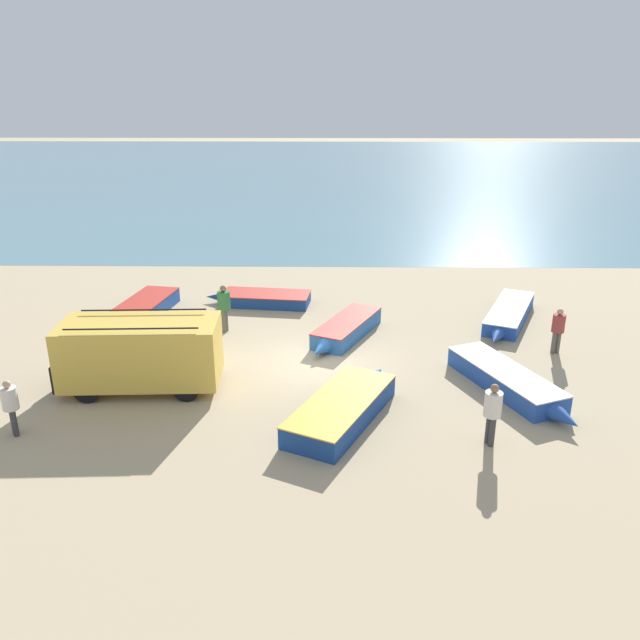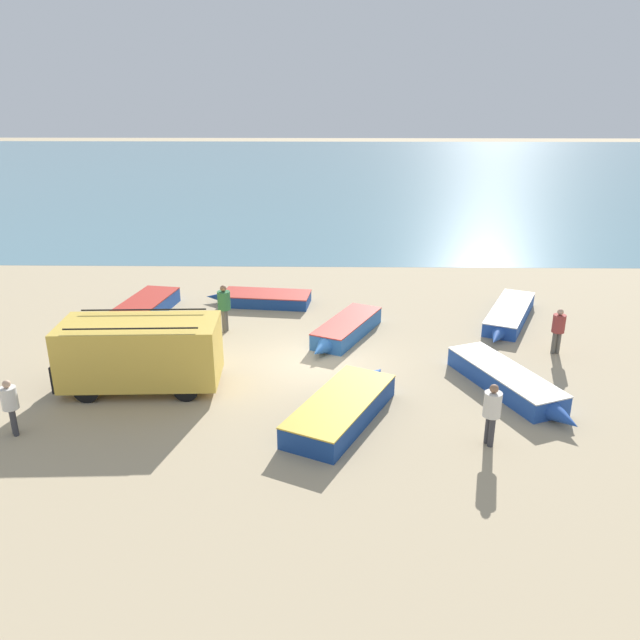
# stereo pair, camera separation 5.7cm
# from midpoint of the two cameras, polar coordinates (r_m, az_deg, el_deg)

# --- Properties ---
(ground_plane) EXTENTS (200.00, 200.00, 0.00)m
(ground_plane) POSITION_cam_midpoint_polar(r_m,az_deg,el_deg) (20.97, -0.42, -3.97)
(ground_plane) COLOR tan
(sea_water) EXTENTS (120.00, 80.00, 0.01)m
(sea_water) POSITION_cam_midpoint_polar(r_m,az_deg,el_deg) (71.62, 0.53, 13.51)
(sea_water) COLOR slate
(sea_water) RESTS_ON ground_plane
(parked_van) EXTENTS (4.86, 2.28, 2.28)m
(parked_van) POSITION_cam_midpoint_polar(r_m,az_deg,el_deg) (19.61, -16.19, -2.84)
(parked_van) COLOR gold
(parked_van) RESTS_ON ground_plane
(fishing_rowboat_0) EXTENTS (3.13, 5.48, 0.55)m
(fishing_rowboat_0) POSITION_cam_midpoint_polar(r_m,az_deg,el_deg) (25.67, 16.79, 0.46)
(fishing_rowboat_0) COLOR #234CA3
(fishing_rowboat_0) RESTS_ON ground_plane
(fishing_rowboat_1) EXTENTS (2.02, 4.23, 0.62)m
(fishing_rowboat_1) POSITION_cam_midpoint_polar(r_m,az_deg,el_deg) (26.58, -15.48, 1.36)
(fishing_rowboat_1) COLOR #234CA3
(fishing_rowboat_1) RESTS_ON ground_plane
(fishing_rowboat_2) EXTENTS (2.79, 4.53, 0.62)m
(fishing_rowboat_2) POSITION_cam_midpoint_polar(r_m,az_deg,el_deg) (23.02, 2.25, -0.86)
(fishing_rowboat_2) COLOR #2D66AD
(fishing_rowboat_2) RESTS_ON ground_plane
(fishing_rowboat_3) EXTENTS (2.90, 5.20, 0.61)m
(fishing_rowboat_3) POSITION_cam_midpoint_polar(r_m,az_deg,el_deg) (19.86, 16.80, -5.40)
(fishing_rowboat_3) COLOR #234CA3
(fishing_rowboat_3) RESTS_ON ground_plane
(fishing_rowboat_4) EXTENTS (3.31, 5.11, 0.65)m
(fishing_rowboat_4) POSITION_cam_midpoint_polar(r_m,az_deg,el_deg) (17.56, 2.09, -7.96)
(fishing_rowboat_4) COLOR navy
(fishing_rowboat_4) RESTS_ON ground_plane
(fishing_rowboat_5) EXTENTS (4.57, 1.93, 0.50)m
(fishing_rowboat_5) POSITION_cam_midpoint_polar(r_m,az_deg,el_deg) (26.68, -5.27, 1.97)
(fishing_rowboat_5) COLOR navy
(fishing_rowboat_5) RESTS_ON ground_plane
(fisherman_0) EXTENTS (0.42, 0.42, 1.59)m
(fisherman_0) POSITION_cam_midpoint_polar(r_m,az_deg,el_deg) (18.33, -26.55, -6.79)
(fisherman_0) COLOR #38383D
(fisherman_0) RESTS_ON ground_plane
(fisherman_1) EXTENTS (0.43, 0.43, 1.63)m
(fisherman_1) POSITION_cam_midpoint_polar(r_m,az_deg,el_deg) (22.90, 20.88, -0.58)
(fisherman_1) COLOR #5B564C
(fisherman_1) RESTS_ON ground_plane
(fisherman_2) EXTENTS (0.48, 0.48, 1.83)m
(fisherman_2) POSITION_cam_midpoint_polar(r_m,az_deg,el_deg) (23.55, -8.84, 1.44)
(fisherman_2) COLOR #5B564C
(fisherman_2) RESTS_ON ground_plane
(fisherman_3) EXTENTS (0.45, 0.45, 1.72)m
(fisherman_3) POSITION_cam_midpoint_polar(r_m,az_deg,el_deg) (16.56, 15.40, -7.84)
(fisherman_3) COLOR #38383D
(fisherman_3) RESTS_ON ground_plane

